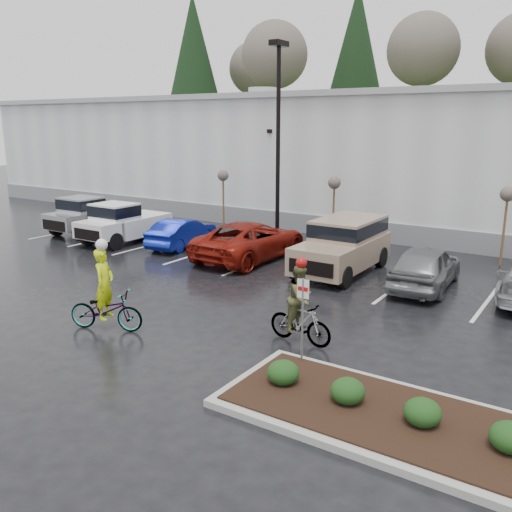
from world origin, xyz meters
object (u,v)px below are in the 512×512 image
Objects in this scene: sapling_mid at (334,186)px; car_blue at (182,233)px; car_red at (250,240)px; cyclist_hivis at (106,302)px; pickup_white at (129,221)px; suv_tan at (342,247)px; lamppost at (278,121)px; pickup_silver at (96,214)px; sapling_east at (507,198)px; car_grey at (425,266)px; sapling_west at (223,179)px; cyclist_olive at (300,312)px; fire_lane_sign at (303,311)px.

sapling_mid is 7.44m from car_blue.
cyclist_hivis is (1.17, -8.95, -0.01)m from car_red.
pickup_white is 11.06m from suv_tan.
car_blue is at bearing -140.73° from sapling_mid.
pickup_white is (-6.01, -3.97, -4.71)m from lamppost.
car_blue is (6.11, -0.17, -0.31)m from pickup_silver.
sapling_mid reaches higher than car_red.
sapling_mid and sapling_east have the same top height.
suv_tan is 1.13× the size of car_grey.
sapling_mid is at bearing 20.52° from pickup_silver.
sapling_west is 15.06m from cyclist_hivis.
car_grey is at bearing -39.57° from sapling_mid.
sapling_west is at bearing 47.44° from cyclist_olive.
sapling_west is at bearing 180.00° from sapling_east.
sapling_west is 5.07m from car_blue.
fire_lane_sign is 15.88m from pickup_white.
cyclist_olive is (10.08, -6.97, 0.18)m from car_blue.
lamppost is at bearing 37.45° from cyclist_olive.
car_grey is 10.82m from cyclist_hivis.
car_red is 9.02m from cyclist_hivis.
cyclist_hivis is at bearing -108.17° from suv_tan.
fire_lane_sign is at bearing -102.59° from cyclist_hivis.
car_grey is at bearing -56.24° from cyclist_hivis.
pickup_white is 14.59m from cyclist_olive.
pickup_silver reaches higher than car_grey.
fire_lane_sign is 0.85× the size of cyclist_hivis.
sapling_east reaches higher than pickup_white.
sapling_east is at bearing 0.00° from sapling_mid.
cyclist_olive reaches higher than fire_lane_sign.
pickup_silver is 14.19m from suv_tan.
sapling_mid is 5.32m from car_red.
sapling_east is 5.46m from car_grey.
sapling_mid is at bearing 0.00° from sapling_west.
car_blue is 0.90× the size of car_grey.
cyclist_hivis reaches higher than car_red.
lamppost is 10.82m from pickup_silver.
lamppost reaches higher than car_grey.
pickup_silver is 17.69m from cyclist_olive.
pickup_silver is at bearing 179.05° from suv_tan.
car_blue is 1.56× the size of cyclist_hivis.
pickup_silver is (-11.65, -4.36, -1.75)m from sapling_mid.
sapling_east is 0.63× the size of suv_tan.
pickup_white is at bearing -162.76° from sapling_east.
sapling_east is at bearing 0.00° from sapling_west.
pickup_white is at bearing 3.11° from car_red.
sapling_west reaches higher than car_grey.
pickup_silver is 1.00× the size of pickup_white.
cyclist_olive is at bearing 132.88° from car_red.
car_red is at bearing 169.91° from car_blue.
pickup_white is at bearing 22.01° from cyclist_hivis.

